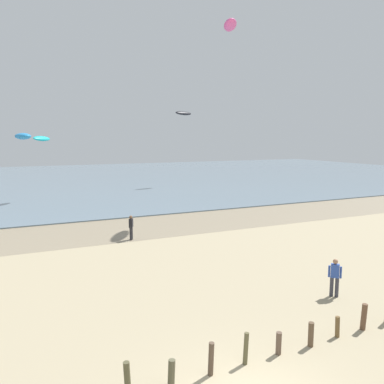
{
  "coord_description": "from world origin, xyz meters",
  "views": [
    {
      "loc": [
        -5.46,
        -7.93,
        6.96
      ],
      "look_at": [
        3.45,
        11.26,
        4.04
      ],
      "focal_mm": 36.89,
      "sensor_mm": 36.0,
      "label": 1
    }
  ],
  "objects_px": {
    "person_mid_beach": "(335,277)",
    "kite_aloft_5": "(23,136)",
    "kite_aloft_4": "(183,113)",
    "kite_aloft_0": "(230,25)",
    "person_right_flank": "(131,227)",
    "kite_aloft_3": "(42,139)"
  },
  "relations": [
    {
      "from": "person_mid_beach",
      "to": "kite_aloft_4",
      "type": "distance_m",
      "value": 42.56
    },
    {
      "from": "kite_aloft_3",
      "to": "kite_aloft_0",
      "type": "bearing_deg",
      "value": -98.41
    },
    {
      "from": "person_right_flank",
      "to": "kite_aloft_5",
      "type": "distance_m",
      "value": 12.43
    },
    {
      "from": "person_right_flank",
      "to": "kite_aloft_4",
      "type": "xyz_separation_m",
      "value": [
        15.74,
        26.92,
        9.54
      ]
    },
    {
      "from": "person_right_flank",
      "to": "kite_aloft_3",
      "type": "bearing_deg",
      "value": 101.08
    },
    {
      "from": "kite_aloft_5",
      "to": "kite_aloft_4",
      "type": "bearing_deg",
      "value": -60.88
    },
    {
      "from": "person_mid_beach",
      "to": "kite_aloft_3",
      "type": "bearing_deg",
      "value": 105.57
    },
    {
      "from": "kite_aloft_0",
      "to": "person_right_flank",
      "type": "bearing_deg",
      "value": 143.79
    },
    {
      "from": "person_mid_beach",
      "to": "kite_aloft_3",
      "type": "distance_m",
      "value": 35.3
    },
    {
      "from": "person_mid_beach",
      "to": "kite_aloft_5",
      "type": "bearing_deg",
      "value": 117.68
    },
    {
      "from": "person_mid_beach",
      "to": "kite_aloft_4",
      "type": "xyz_separation_m",
      "value": [
        10.37,
        40.16,
        9.54
      ]
    },
    {
      "from": "person_right_flank",
      "to": "kite_aloft_4",
      "type": "distance_m",
      "value": 32.61
    },
    {
      "from": "kite_aloft_0",
      "to": "kite_aloft_4",
      "type": "relative_size",
      "value": 1.14
    },
    {
      "from": "kite_aloft_4",
      "to": "kite_aloft_5",
      "type": "bearing_deg",
      "value": -160.83
    },
    {
      "from": "person_right_flank",
      "to": "kite_aloft_5",
      "type": "relative_size",
      "value": 0.53
    },
    {
      "from": "kite_aloft_3",
      "to": "kite_aloft_4",
      "type": "xyz_separation_m",
      "value": [
        19.71,
        6.64,
        3.58
      ]
    },
    {
      "from": "person_mid_beach",
      "to": "kite_aloft_3",
      "type": "xyz_separation_m",
      "value": [
        -9.34,
        33.52,
        5.96
      ]
    },
    {
      "from": "kite_aloft_4",
      "to": "person_right_flank",
      "type": "bearing_deg",
      "value": -140.62
    },
    {
      "from": "person_mid_beach",
      "to": "person_right_flank",
      "type": "xyz_separation_m",
      "value": [
        -5.37,
        13.24,
        0.0
      ]
    },
    {
      "from": "person_right_flank",
      "to": "kite_aloft_0",
      "type": "xyz_separation_m",
      "value": [
        10.26,
        4.53,
        15.46
      ]
    },
    {
      "from": "person_mid_beach",
      "to": "person_right_flank",
      "type": "relative_size",
      "value": 1.0
    },
    {
      "from": "person_right_flank",
      "to": "kite_aloft_0",
      "type": "relative_size",
      "value": 0.5
    }
  ]
}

